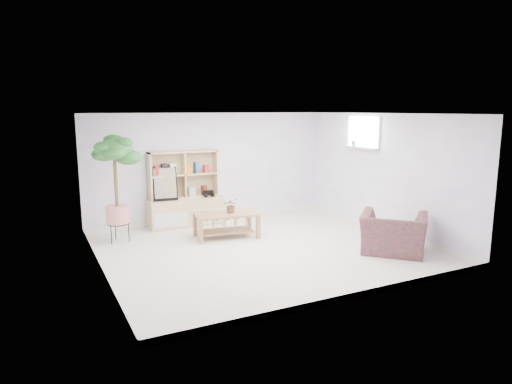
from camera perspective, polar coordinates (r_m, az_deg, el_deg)
name	(u,v)px	position (r m, az deg, el deg)	size (l,w,h in m)	color
floor	(261,249)	(8.25, 0.69, -7.16)	(5.50, 5.00, 0.01)	beige
ceiling	(262,114)	(7.87, 0.72, 9.75)	(5.50, 5.00, 0.01)	white
walls	(262,183)	(7.97, 0.70, 1.09)	(5.51, 5.01, 2.40)	white
baseboard	(261,247)	(8.23, 0.69, -6.83)	(5.50, 5.00, 0.10)	white
window	(364,132)	(9.91, 13.33, 7.28)	(0.10, 0.98, 0.68)	silver
window_sill	(361,148)	(9.89, 12.99, 5.43)	(0.14, 1.00, 0.04)	white
storage_unit	(185,189)	(9.83, -8.81, 0.38)	(1.60, 0.54, 1.60)	tan
poster	(165,184)	(9.63, -11.31, 1.00)	(0.51, 0.12, 0.70)	gold
toy_truck	(208,193)	(9.95, -6.00, -0.14)	(0.30, 0.21, 0.16)	black
coffee_table	(226,225)	(8.95, -3.75, -4.15)	(1.20, 0.65, 0.49)	#9E6C41
table_plant	(231,205)	(8.86, -3.13, -1.67)	(0.27, 0.23, 0.30)	#17641B
floor_tree	(116,189)	(8.86, -17.08, 0.33)	(0.74, 0.74, 2.02)	#266125
armchair	(394,231)	(8.28, 16.81, -4.65)	(1.09, 0.95, 0.80)	#181E36
sill_plant	(355,140)	(10.04, 12.23, 6.34)	(0.13, 0.11, 0.24)	#266125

